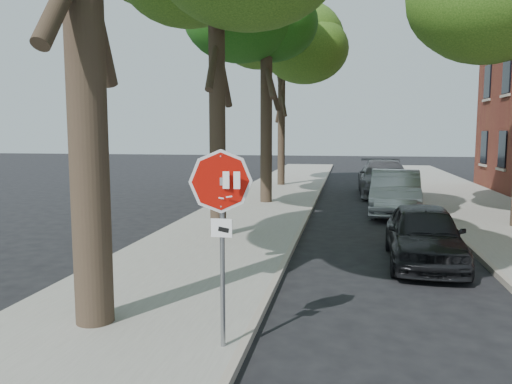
# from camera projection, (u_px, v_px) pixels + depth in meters

# --- Properties ---
(ground) EXTENTS (120.00, 120.00, 0.00)m
(ground) POSITION_uv_depth(u_px,v_px,m) (275.00, 359.00, 6.50)
(ground) COLOR black
(ground) RESTS_ON ground
(sidewalk_left) EXTENTS (4.00, 55.00, 0.12)m
(sidewalk_left) POSITION_uv_depth(u_px,v_px,m) (255.00, 210.00, 18.67)
(sidewalk_left) COLOR gray
(sidewalk_left) RESTS_ON ground
(sidewalk_right) EXTENTS (4.00, 55.00, 0.12)m
(sidewalk_right) POSITION_uv_depth(u_px,v_px,m) (497.00, 217.00, 17.14)
(sidewalk_right) COLOR gray
(sidewalk_right) RESTS_ON ground
(curb_left) EXTENTS (0.12, 55.00, 0.13)m
(curb_left) POSITION_uv_depth(u_px,v_px,m) (310.00, 212.00, 18.30)
(curb_left) COLOR #9E9384
(curb_left) RESTS_ON ground
(curb_right) EXTENTS (0.12, 55.00, 0.13)m
(curb_right) POSITION_uv_depth(u_px,v_px,m) (435.00, 215.00, 17.51)
(curb_right) COLOR #9E9384
(curb_right) RESTS_ON ground
(stop_sign) EXTENTS (0.76, 0.34, 2.61)m
(stop_sign) POSITION_uv_depth(u_px,v_px,m) (222.00, 210.00, 6.38)
(stop_sign) COLOR gray
(stop_sign) RESTS_ON sidewalk_left
(tree_mid_b) EXTENTS (5.88, 5.46, 10.36)m
(tree_mid_b) POSITION_uv_depth(u_px,v_px,m) (266.00, 5.00, 19.80)
(tree_mid_b) COLOR black
(tree_mid_b) RESTS_ON sidewalk_left
(tree_far) EXTENTS (5.29, 4.91, 9.33)m
(tree_far) POSITION_uv_depth(u_px,v_px,m) (282.00, 53.00, 26.77)
(tree_far) COLOR black
(tree_far) RESTS_ON sidewalk_left
(car_a) EXTENTS (1.72, 4.01, 1.35)m
(car_a) POSITION_uv_depth(u_px,v_px,m) (424.00, 234.00, 11.18)
(car_a) COLOR black
(car_a) RESTS_ON ground
(car_b) EXTENTS (2.07, 4.96, 1.59)m
(car_b) POSITION_uv_depth(u_px,v_px,m) (395.00, 192.00, 18.07)
(car_b) COLOR #979B9F
(car_b) RESTS_ON ground
(car_c) EXTENTS (2.38, 5.77, 1.67)m
(car_c) POSITION_uv_depth(u_px,v_px,m) (384.00, 178.00, 23.53)
(car_c) COLOR #4B4A4F
(car_c) RESTS_ON ground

